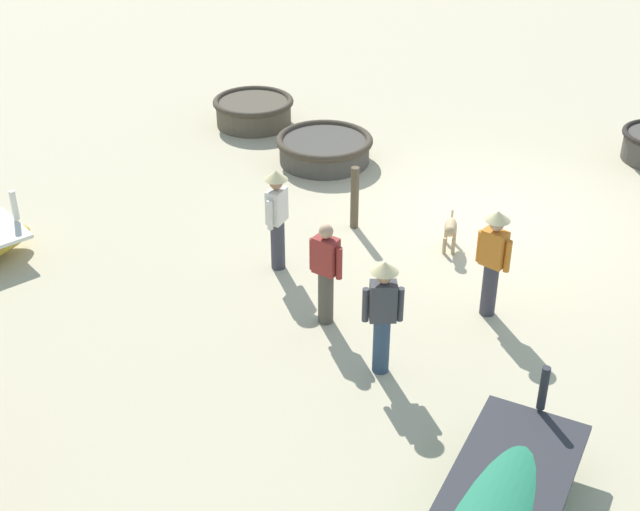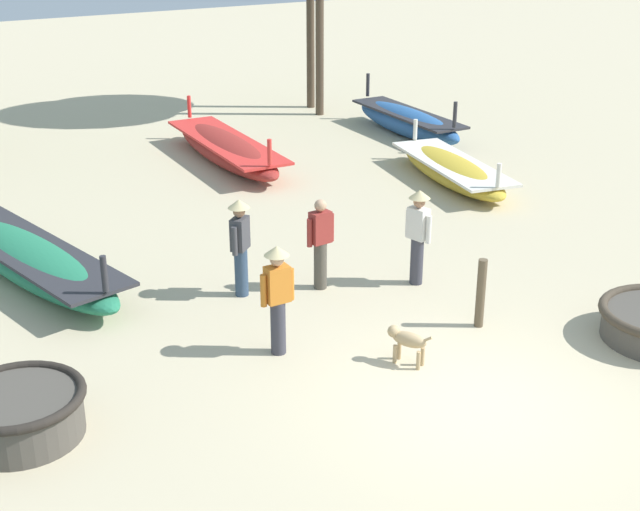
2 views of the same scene
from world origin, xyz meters
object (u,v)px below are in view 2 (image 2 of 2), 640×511
at_px(fisherman_with_hat, 321,242).
at_px(long_boat_ochre_hull, 31,260).
at_px(long_boat_red_hull, 452,170).
at_px(fisherman_standing_left, 418,231).
at_px(dog, 407,340).
at_px(fisherman_hauling, 277,293).
at_px(coracle_nearest, 19,412).
at_px(long_boat_green_hull, 407,121).
at_px(mooring_post_mid_beach, 481,293).
at_px(long_boat_white_hull, 227,149).
at_px(fisherman_crouching, 240,241).

bearing_deg(fisherman_with_hat, long_boat_ochre_hull, 146.51).
height_order(long_boat_red_hull, fisherman_with_hat, fisherman_with_hat).
xyz_separation_m(fisherman_standing_left, dog, (-1.70, -2.22, -0.59)).
bearing_deg(fisherman_with_hat, fisherman_hauling, -133.95).
height_order(coracle_nearest, long_boat_green_hull, long_boat_green_hull).
relative_size(long_boat_red_hull, dog, 7.25).
relative_size(fisherman_hauling, mooring_post_mid_beach, 1.51).
relative_size(long_boat_white_hull, fisherman_with_hat, 3.44).
xyz_separation_m(long_boat_white_hull, fisherman_with_hat, (-1.56, -7.59, 0.50)).
relative_size(long_boat_red_hull, fisherman_standing_left, 2.67).
height_order(long_boat_white_hull, fisherman_standing_left, fisherman_standing_left).
bearing_deg(long_boat_white_hull, fisherman_with_hat, -101.64).
xyz_separation_m(coracle_nearest, fisherman_crouching, (4.06, 2.43, 0.62)).
bearing_deg(fisherman_standing_left, mooring_post_mid_beach, -92.15).
distance_m(fisherman_hauling, fisherman_with_hat, 2.35).
height_order(long_boat_red_hull, fisherman_hauling, fisherman_hauling).
bearing_deg(fisherman_with_hat, fisherman_crouching, 163.61).
xyz_separation_m(long_boat_ochre_hull, mooring_post_mid_beach, (5.61, -5.17, 0.21)).
bearing_deg(long_boat_white_hull, fisherman_hauling, -108.99).
bearing_deg(fisherman_hauling, fisherman_with_hat, 46.05).
xyz_separation_m(long_boat_red_hull, fisherman_standing_left, (-3.91, -4.24, 0.66)).
bearing_deg(fisherman_crouching, fisherman_with_hat, -16.39).
bearing_deg(long_boat_green_hull, coracle_nearest, -141.69).
bearing_deg(fisherman_standing_left, coracle_nearest, -168.19).
xyz_separation_m(long_boat_ochre_hull, fisherman_with_hat, (4.16, -2.75, 0.50)).
xyz_separation_m(long_boat_green_hull, long_boat_ochre_hull, (-11.06, -4.86, -0.04)).
height_order(long_boat_white_hull, fisherman_crouching, fisherman_crouching).
bearing_deg(mooring_post_mid_beach, coracle_nearest, 176.96).
bearing_deg(long_boat_green_hull, fisherman_hauling, -132.52).
relative_size(long_boat_green_hull, long_boat_white_hull, 0.83).
xyz_separation_m(dog, mooring_post_mid_beach, (1.64, 0.43, 0.18)).
bearing_deg(fisherman_standing_left, fisherman_hauling, -161.29).
xyz_separation_m(long_boat_white_hull, long_boat_red_hull, (3.87, -3.97, -0.04)).
bearing_deg(long_boat_green_hull, long_boat_ochre_hull, -156.28).
relative_size(long_boat_white_hull, fisherman_crouching, 3.24).
height_order(coracle_nearest, long_boat_ochre_hull, long_boat_ochre_hull).
distance_m(fisherman_standing_left, mooring_post_mid_beach, 1.84).
bearing_deg(fisherman_hauling, dog, -38.79).
height_order(fisherman_standing_left, mooring_post_mid_beach, fisherman_standing_left).
bearing_deg(mooring_post_mid_beach, long_boat_ochre_hull, 137.33).
bearing_deg(long_boat_white_hull, fisherman_standing_left, -90.33).
relative_size(fisherman_hauling, dog, 2.72).
bearing_deg(mooring_post_mid_beach, long_boat_white_hull, 89.35).
xyz_separation_m(long_boat_red_hull, fisherman_crouching, (-6.71, -3.24, 0.66)).
height_order(long_boat_ochre_hull, fisherman_with_hat, fisherman_with_hat).
distance_m(long_boat_ochre_hull, long_boat_red_hull, 9.63).
relative_size(fisherman_with_hat, fisherman_crouching, 0.94).
xyz_separation_m(long_boat_white_hull, fisherman_hauling, (-3.19, -9.28, 0.62)).
bearing_deg(fisherman_hauling, fisherman_crouching, 80.41).
relative_size(long_boat_white_hull, mooring_post_mid_beach, 4.88).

